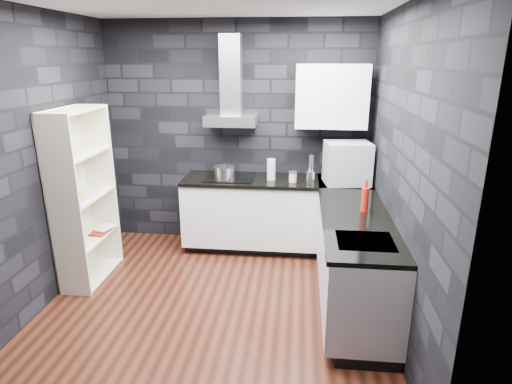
% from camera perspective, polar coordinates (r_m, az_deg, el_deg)
% --- Properties ---
extents(ground, '(3.20, 3.20, 0.00)m').
position_cam_1_polar(ground, '(4.28, -5.48, -14.59)').
color(ground, '#441E12').
extents(wall_back, '(3.20, 0.05, 2.70)m').
position_cam_1_polar(wall_back, '(5.30, -2.44, 7.55)').
color(wall_back, black).
rests_on(wall_back, ground).
extents(wall_front, '(3.20, 0.05, 2.70)m').
position_cam_1_polar(wall_front, '(2.26, -14.62, -7.05)').
color(wall_front, black).
rests_on(wall_front, ground).
extents(wall_left, '(0.05, 3.20, 2.70)m').
position_cam_1_polar(wall_left, '(4.38, -27.42, 3.43)').
color(wall_left, black).
rests_on(wall_left, ground).
extents(wall_right, '(0.05, 3.20, 2.70)m').
position_cam_1_polar(wall_right, '(3.76, 18.97, 2.41)').
color(wall_right, black).
rests_on(wall_right, ground).
extents(toekick_back, '(2.18, 0.50, 0.10)m').
position_cam_1_polar(toekick_back, '(5.37, 2.61, -6.88)').
color(toekick_back, black).
rests_on(toekick_back, ground).
extents(toekick_right, '(0.50, 1.78, 0.10)m').
position_cam_1_polar(toekick_right, '(4.30, 13.12, -14.02)').
color(toekick_right, black).
rests_on(toekick_right, ground).
extents(counter_back_cab, '(2.20, 0.60, 0.76)m').
position_cam_1_polar(counter_back_cab, '(5.17, 2.65, -2.72)').
color(counter_back_cab, white).
rests_on(counter_back_cab, ground).
extents(counter_right_cab, '(0.60, 1.80, 0.76)m').
position_cam_1_polar(counter_right_cab, '(4.09, 12.97, -8.87)').
color(counter_right_cab, white).
rests_on(counter_right_cab, ground).
extents(counter_back_top, '(2.20, 0.62, 0.04)m').
position_cam_1_polar(counter_back_top, '(5.04, 2.71, 1.51)').
color(counter_back_top, black).
rests_on(counter_back_top, counter_back_cab).
extents(counter_right_top, '(0.62, 1.80, 0.04)m').
position_cam_1_polar(counter_right_top, '(3.93, 13.23, -3.64)').
color(counter_right_top, black).
rests_on(counter_right_top, counter_right_cab).
extents(counter_corner_top, '(0.62, 0.62, 0.04)m').
position_cam_1_polar(counter_corner_top, '(5.07, 11.79, 1.25)').
color(counter_corner_top, black).
rests_on(counter_corner_top, counter_right_cab).
extents(hood_body, '(0.60, 0.34, 0.12)m').
position_cam_1_polar(hood_body, '(5.09, -3.36, 9.51)').
color(hood_body, '#B8B8BD').
rests_on(hood_body, wall_back).
extents(hood_chimney, '(0.24, 0.20, 0.90)m').
position_cam_1_polar(hood_chimney, '(5.11, -3.34, 15.29)').
color(hood_chimney, '#B8B8BD').
rests_on(hood_chimney, hood_body).
extents(upper_cabinet, '(0.80, 0.35, 0.70)m').
position_cam_1_polar(upper_cabinet, '(5.00, 10.02, 12.47)').
color(upper_cabinet, silver).
rests_on(upper_cabinet, wall_back).
extents(cooktop, '(0.58, 0.50, 0.01)m').
position_cam_1_polar(cooktop, '(5.10, -3.47, 2.00)').
color(cooktop, black).
rests_on(cooktop, counter_back_top).
extents(sink_rim, '(0.44, 0.40, 0.01)m').
position_cam_1_polar(sink_rim, '(3.47, 14.36, -6.39)').
color(sink_rim, '#B8B8BD').
rests_on(sink_rim, counter_right_top).
extents(pot, '(0.31, 0.31, 0.14)m').
position_cam_1_polar(pot, '(4.97, -4.20, 2.48)').
color(pot, silver).
rests_on(pot, cooktop).
extents(glass_vase, '(0.12, 0.12, 0.24)m').
position_cam_1_polar(glass_vase, '(4.98, 2.04, 3.04)').
color(glass_vase, silver).
rests_on(glass_vase, counter_back_top).
extents(storage_jar, '(0.09, 0.09, 0.11)m').
position_cam_1_polar(storage_jar, '(4.92, 4.93, 1.95)').
color(storage_jar, beige).
rests_on(storage_jar, counter_back_top).
extents(utensil_crock, '(0.12, 0.12, 0.13)m').
position_cam_1_polar(utensil_crock, '(4.93, 7.25, 2.03)').
color(utensil_crock, silver).
rests_on(utensil_crock, counter_back_top).
extents(appliance_garage, '(0.54, 0.44, 0.49)m').
position_cam_1_polar(appliance_garage, '(4.91, 12.05, 3.69)').
color(appliance_garage, '#AAACB2').
rests_on(appliance_garage, counter_back_top).
extents(red_bottle, '(0.08, 0.08, 0.23)m').
position_cam_1_polar(red_bottle, '(4.06, 14.31, -1.01)').
color(red_bottle, '#B41C0F').
rests_on(red_bottle, counter_right_top).
extents(bookshelf, '(0.45, 0.84, 1.80)m').
position_cam_1_polar(bookshelf, '(4.71, -22.01, -0.67)').
color(bookshelf, '#EBE3C8').
rests_on(bookshelf, ground).
extents(fruit_bowl, '(0.29, 0.29, 0.06)m').
position_cam_1_polar(fruit_bowl, '(4.64, -22.46, -0.51)').
color(fruit_bowl, white).
rests_on(fruit_bowl, bookshelf).
extents(book_red, '(0.17, 0.03, 0.23)m').
position_cam_1_polar(book_red, '(4.92, -21.02, -3.85)').
color(book_red, maroon).
rests_on(book_red, bookshelf).
extents(book_second, '(0.16, 0.06, 0.23)m').
position_cam_1_polar(book_second, '(4.98, -20.37, -3.27)').
color(book_second, '#B2B2B2').
rests_on(book_second, bookshelf).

